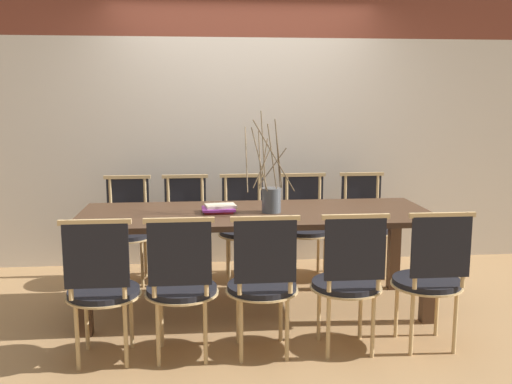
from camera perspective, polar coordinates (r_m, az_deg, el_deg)
The scene contains 15 objects.
ground_plane at distance 4.49m, azimuth -0.00°, elevation -11.62°, with size 16.00×16.00×0.00m, color #A87F51.
wall_rear at distance 5.53m, azimuth -1.34°, elevation 9.29°, with size 12.00×0.06×3.20m.
dining_table at distance 4.29m, azimuth -0.00°, elevation -3.20°, with size 2.63×0.95×0.77m.
chair_near_leftend at distance 3.61m, azimuth -15.15°, elevation -8.98°, with size 0.46×0.46×0.93m.
chair_near_left at distance 3.56m, azimuth -7.48°, elevation -8.99°, with size 0.46×0.46×0.93m.
chair_near_center at distance 3.57m, azimuth 0.68°, elevation -8.82°, with size 0.46×0.46×0.93m.
chair_near_right at distance 3.67m, azimuth 9.21°, elevation -8.46°, with size 0.46×0.46×0.93m.
chair_near_rightend at distance 3.84m, azimuth 17.02°, elevation -7.96°, with size 0.46×0.46×0.93m.
chair_far_leftend at distance 5.14m, azimuth -12.78°, elevation -3.39°, with size 0.46×0.46×0.93m.
chair_far_left at distance 5.10m, azimuth -7.07°, elevation -3.33°, with size 0.46×0.46×0.93m.
chair_far_center at distance 5.11m, azimuth -1.25°, elevation -3.23°, with size 0.46×0.46×0.93m.
chair_far_right at distance 5.18m, azimuth 4.96°, elevation -3.09°, with size 0.46×0.46×0.93m.
chair_far_rightend at distance 5.30m, azimuth 10.80°, elevation -2.92°, with size 0.46×0.46×0.93m.
vase_centerpiece at distance 4.23m, azimuth 1.50°, elevation -0.48°, with size 0.35×0.38×0.75m.
book_stack at distance 4.26m, azimuth -3.70°, elevation -1.66°, with size 0.26×0.22×0.06m.
Camera 1 is at (-0.40, -4.17, 1.61)m, focal length 40.00 mm.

